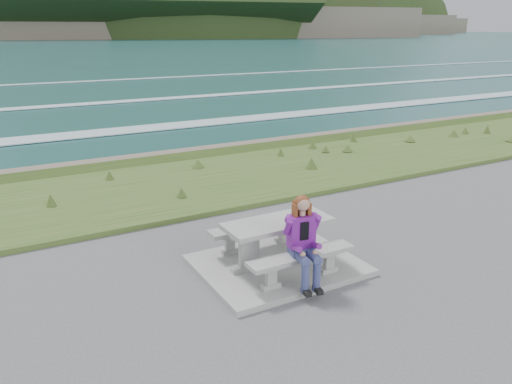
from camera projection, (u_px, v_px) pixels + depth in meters
concrete_slab at (277, 265)px, 8.39m from camera, size 2.60×2.10×0.10m
picnic_table at (278, 230)px, 8.19m from camera, size 1.80×0.75×0.75m
bench_landward at (301, 259)px, 7.68m from camera, size 1.80×0.35×0.45m
bench_seaward at (257, 229)px, 8.85m from camera, size 1.80×0.35×0.45m
grass_verge at (174, 189)px, 12.55m from camera, size 160.00×4.50×0.22m
shore_drop at (140, 163)px, 14.96m from camera, size 160.00×0.80×2.20m
ocean at (58, 127)px, 29.77m from camera, size 1600.00×1600.00×0.09m
headland_range at (224, 21)px, 423.68m from camera, size 729.83×363.95×225.87m
seated_woman at (305, 253)px, 7.51m from camera, size 0.49×0.74×1.39m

